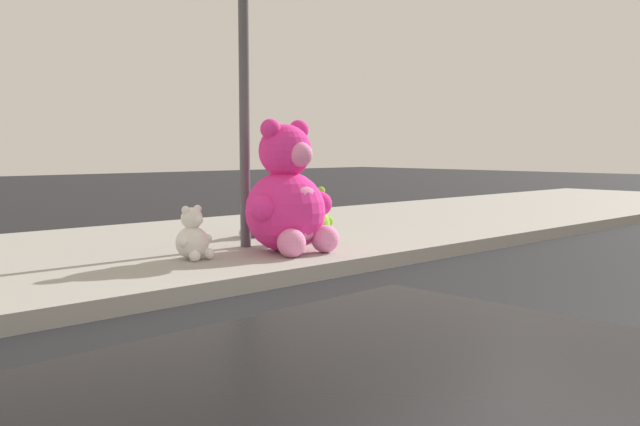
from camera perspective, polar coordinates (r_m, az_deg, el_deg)
ground_plane at (r=4.02m, az=22.13°, el=-12.63°), size 60.00×60.00×0.00m
sidewalk at (r=7.70m, az=-15.73°, el=-3.36°), size 28.00×4.40×0.15m
sign_pole at (r=7.49m, az=-6.28°, el=10.17°), size 0.56×0.11×3.20m
plush_pink_large at (r=7.09m, az=-2.67°, el=1.14°), size 1.05×0.92×1.36m
plush_lavender at (r=8.37m, az=-5.40°, el=-0.51°), size 0.38×0.38×0.53m
plush_lime at (r=7.95m, az=-0.57°, el=-0.51°), size 0.43×0.45×0.63m
plush_white at (r=6.74m, az=-10.42°, el=-2.03°), size 0.40×0.36×0.52m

